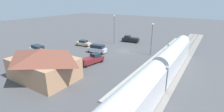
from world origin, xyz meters
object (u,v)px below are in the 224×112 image
passenger_train (157,74)px  station_building (43,63)px  pedestrian_on_platform (162,54)px  pickup_maroon (92,59)px  light_pole_near_platform (152,35)px  pedestrian_waiting_far (168,46)px  sedan_tan (83,43)px  suv_silver (97,49)px  light_pole_lot_center (114,27)px  suv_white (38,49)px  pickup_black (130,39)px

passenger_train → station_building: size_ratio=3.30×
passenger_train → pedestrian_on_platform: passenger_train is taller
pickup_maroon → light_pole_near_platform: (-8.58, -12.72, 3.93)m
pedestrian_waiting_far → sedan_tan: bearing=20.3°
suv_silver → light_pole_near_platform: bearing=-154.6°
pedestrian_waiting_far → light_pole_lot_center: 16.94m
station_building → suv_white: station_building is taller
sedan_tan → light_pole_lot_center: (-6.48, -7.11, 4.55)m
pedestrian_on_platform → suv_white: size_ratio=0.34×
suv_white → pickup_black: size_ratio=0.90×
passenger_train → pedestrian_on_platform: 15.28m
pedestrian_waiting_far → suv_white: (27.72, 20.47, -0.13)m
pedestrian_on_platform → pickup_maroon: pickup_maroon is taller
suv_white → pickup_maroon: bearing=-173.8°
pedestrian_waiting_far → light_pole_lot_center: light_pole_lot_center is taller
pedestrian_on_platform → station_building: bearing=55.2°
suv_silver → light_pole_lot_center: (1.24, -10.49, 4.28)m
suv_white → light_pole_lot_center: light_pole_lot_center is taller
pedestrian_waiting_far → sedan_tan: size_ratio=0.37×
suv_silver → light_pole_near_platform: 14.24m
pedestrian_on_platform → pickup_maroon: size_ratio=0.30×
pickup_black → pedestrian_waiting_far: bearing=165.9°
pedestrian_on_platform → light_pole_near_platform: size_ratio=0.22×
station_building → light_pole_near_platform: 25.45m
suv_silver → light_pole_lot_center: 11.39m
passenger_train → station_building: bearing=18.8°
light_pole_lot_center → pedestrian_on_platform: bearing=159.3°
suv_silver → suv_white: bearing=34.4°
station_building → sedan_tan: 22.21m
sedan_tan → suv_silver: suv_silver is taller
suv_silver → pickup_maroon: suv_silver is taller
pedestrian_on_platform → pickup_black: bearing=-39.1°
sedan_tan → light_pole_near_platform: size_ratio=0.59×
sedan_tan → suv_silver: (-7.73, 3.38, 0.27)m
suv_white → pickup_maroon: size_ratio=0.89×
passenger_train → suv_white: bearing=-3.8°
sedan_tan → light_pole_near_platform: bearing=-172.9°
pickup_black → pickup_maroon: same height
pedestrian_on_platform → pedestrian_waiting_far: size_ratio=1.00×
passenger_train → pedestrian_on_platform: size_ratio=23.11×
pedestrian_waiting_far → pickup_maroon: pickup_maroon is taller
suv_silver → light_pole_lot_center: size_ratio=0.58×
pedestrian_waiting_far → passenger_train: bearing=100.2°
pickup_black → pedestrian_on_platform: bearing=140.9°
suv_silver → light_pole_lot_center: bearing=-83.2°
pickup_maroon → light_pole_lot_center: size_ratio=0.65×
sedan_tan → light_pole_near_platform: 20.68m
suv_silver → sedan_tan: bearing=-23.6°
sedan_tan → pickup_black: 15.32m
pedestrian_on_platform → pedestrian_waiting_far: (0.59, -7.78, 0.00)m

